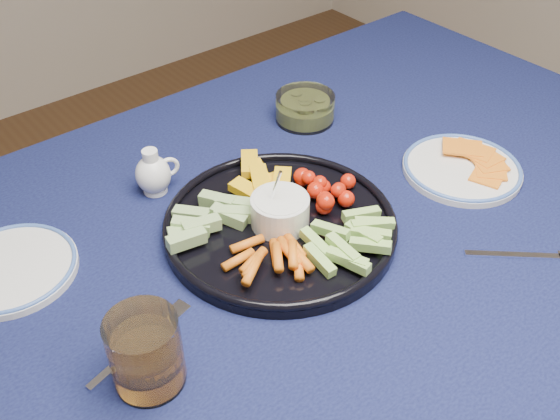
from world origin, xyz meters
TOP-DOWN VIEW (x-y plane):
  - dining_table at (0.00, 0.00)m, footprint 1.67×1.07m
  - crudite_platter at (0.07, 0.08)m, footprint 0.34×0.34m
  - creamer_pitcher at (-0.02, 0.28)m, footprint 0.07×0.06m
  - pickle_bowl at (0.30, 0.30)m, footprint 0.11×0.11m
  - cheese_plate at (0.40, 0.01)m, footprint 0.19×0.19m
  - juice_tumbler at (-0.20, -0.02)m, footprint 0.08×0.08m
  - fork_left at (-0.18, 0.03)m, footprint 0.16×0.06m
  - fork_right at (0.31, -0.18)m, footprint 0.13×0.12m
  - side_plate_extra at (-0.27, 0.25)m, footprint 0.18×0.18m

SIDE VIEW (x-z plane):
  - dining_table at x=0.00m, z-range 0.29..1.03m
  - fork_left at x=-0.18m, z-range 0.75..0.75m
  - fork_right at x=0.31m, z-range 0.75..0.75m
  - side_plate_extra at x=-0.27m, z-range 0.75..0.76m
  - cheese_plate at x=0.40m, z-range 0.74..0.77m
  - crudite_platter at x=0.07m, z-range 0.71..0.82m
  - pickle_bowl at x=0.30m, z-range 0.74..0.79m
  - creamer_pitcher at x=-0.02m, z-range 0.74..0.82m
  - juice_tumbler at x=-0.20m, z-range 0.74..0.84m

